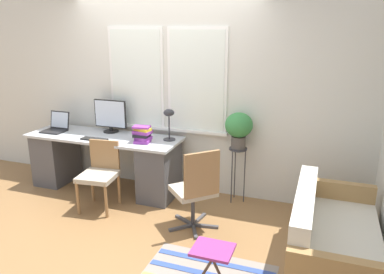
% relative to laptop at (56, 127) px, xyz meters
% --- Properties ---
extents(ground_plane, '(14.00, 14.00, 0.00)m').
position_rel_laptop_xyz_m(ground_plane, '(1.48, -0.33, -0.81)').
color(ground_plane, olive).
extents(wall_back_with_window, '(9.00, 0.12, 2.70)m').
position_rel_laptop_xyz_m(wall_back_with_window, '(1.48, 0.42, 0.55)').
color(wall_back_with_window, silver).
rests_on(wall_back_with_window, ground_plane).
extents(desk, '(2.09, 0.67, 0.75)m').
position_rel_laptop_xyz_m(desk, '(0.75, 0.01, -0.40)').
color(desk, '#B2B7BC').
rests_on(desk, ground_plane).
extents(laptop, '(0.30, 0.30, 0.26)m').
position_rel_laptop_xyz_m(laptop, '(0.00, 0.00, 0.00)').
color(laptop, black).
rests_on(laptop, desk).
extents(monitor, '(0.47, 0.21, 0.44)m').
position_rel_laptop_xyz_m(monitor, '(0.74, 0.22, 0.16)').
color(monitor, black).
rests_on(monitor, desk).
extents(keyboard, '(0.35, 0.12, 0.02)m').
position_rel_laptop_xyz_m(keyboard, '(0.74, -0.19, -0.05)').
color(keyboard, black).
rests_on(keyboard, desk).
extents(mouse, '(0.04, 0.07, 0.03)m').
position_rel_laptop_xyz_m(mouse, '(0.98, -0.21, -0.04)').
color(mouse, silver).
rests_on(mouse, desk).
extents(desk_lamp, '(0.15, 0.15, 0.40)m').
position_rel_laptop_xyz_m(desk_lamp, '(1.64, 0.14, 0.24)').
color(desk_lamp, '#2D2D33').
rests_on(desk_lamp, desk).
extents(book_stack, '(0.23, 0.21, 0.21)m').
position_rel_laptop_xyz_m(book_stack, '(1.37, -0.07, 0.05)').
color(book_stack, purple).
rests_on(book_stack, desk).
extents(desk_chair_wooden, '(0.46, 0.47, 0.81)m').
position_rel_laptop_xyz_m(desk_chair_wooden, '(0.99, -0.48, -0.36)').
color(desk_chair_wooden, olive).
rests_on(desk_chair_wooden, ground_plane).
extents(office_chair_swivel, '(0.60, 0.60, 0.94)m').
position_rel_laptop_xyz_m(office_chair_swivel, '(2.26, -0.60, -0.32)').
color(office_chair_swivel, '#47474C').
rests_on(office_chair_swivel, ground_plane).
extents(couch_loveseat, '(0.74, 1.50, 0.75)m').
position_rel_laptop_xyz_m(couch_loveseat, '(3.64, -0.89, -0.54)').
color(couch_loveseat, silver).
rests_on(couch_loveseat, ground_plane).
extents(plant_stand, '(0.22, 0.22, 0.71)m').
position_rel_laptop_xyz_m(plant_stand, '(2.51, 0.24, -0.21)').
color(plant_stand, '#333338').
rests_on(plant_stand, ground_plane).
extents(potted_plant, '(0.34, 0.34, 0.44)m').
position_rel_laptop_xyz_m(potted_plant, '(2.51, 0.24, 0.17)').
color(potted_plant, '#514C47').
rests_on(potted_plant, plant_stand).
extents(folding_stool, '(0.33, 0.28, 0.42)m').
position_rel_laptop_xyz_m(folding_stool, '(2.72, -1.50, -0.44)').
color(folding_stool, '#93337A').
rests_on(folding_stool, ground_plane).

